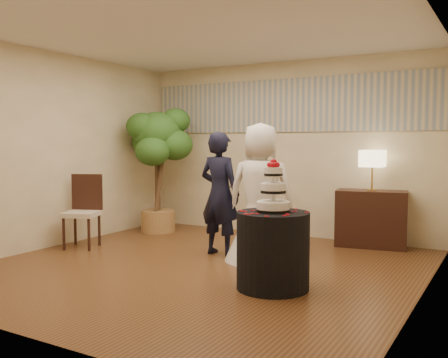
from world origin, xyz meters
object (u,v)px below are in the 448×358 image
Objects in this scene: bride at (261,192)px; ficus_tree at (158,169)px; groom at (220,194)px; wedding_cake at (273,185)px; table_lamp at (372,170)px; cake_table at (273,250)px; side_chair at (81,212)px; console at (371,219)px.

ficus_tree is at bearing -34.57° from bride.
wedding_cake is (1.27, -1.06, 0.25)m from groom.
wedding_cake is at bearing -97.93° from table_lamp.
table_lamp is at bearing -131.27° from groom.
cake_table is 0.67m from wedding_cake.
table_lamp is 0.55× the size of side_chair.
side_chair is at bearing -95.47° from ficus_tree.
console is (0.36, 2.60, -0.66)m from wedding_cake.
bride is 1.86m from table_lamp.
wedding_cake is 3.65m from ficus_tree.
bride is 1.33m from cake_table.
groom is at bearing -136.69° from table_lamp.
console is at bearing -136.13° from bride.
wedding_cake is 0.26× the size of ficus_tree.
ficus_tree is (-3.04, 2.01, -0.01)m from wedding_cake.
table_lamp is at bearing 9.80° from ficus_tree.
ficus_tree is 2.03× the size of side_chair.
side_chair is at bearing -158.01° from console.
console is 1.69× the size of table_lamp.
side_chair is (-2.54, -0.61, -0.35)m from bride.
wedding_cake is 0.55× the size of console.
console is at bearing 82.07° from cake_table.
wedding_cake reaches higher than side_chair.
groom is 0.94× the size of bride.
cake_table is (0.66, -1.05, -0.48)m from bride.
groom is 1.68× the size of console.
ficus_tree reaches higher than wedding_cake.
console reaches higher than cake_table.
ficus_tree is (-3.41, -0.59, 0.65)m from console.
ficus_tree is at bearing 146.59° from cake_table.
bride reaches higher than table_lamp.
cake_table is at bearing 145.46° from groom.
groom is at bearing -13.64° from bride.
table_lamp reaches higher than console.
bride is 0.83× the size of ficus_tree.
wedding_cake is 0.94× the size of table_lamp.
side_chair is at bearing 172.19° from cake_table.
groom is at bearing 140.04° from cake_table.
table_lamp is at bearing 82.07° from wedding_cake.
groom is 2.05m from side_chair.
bride is 3.03× the size of table_lamp.
ficus_tree reaches higher than side_chair.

